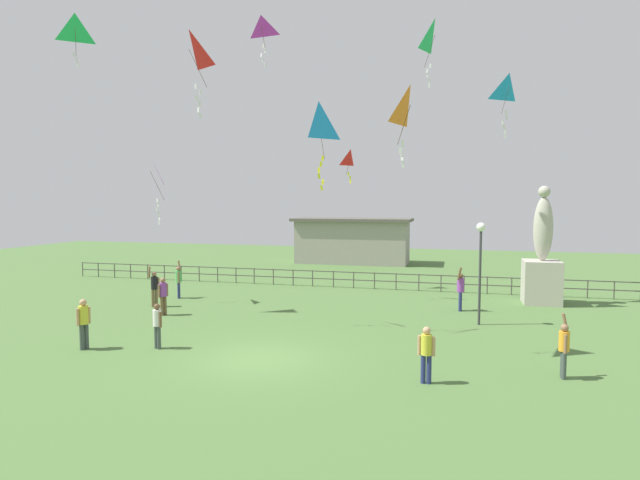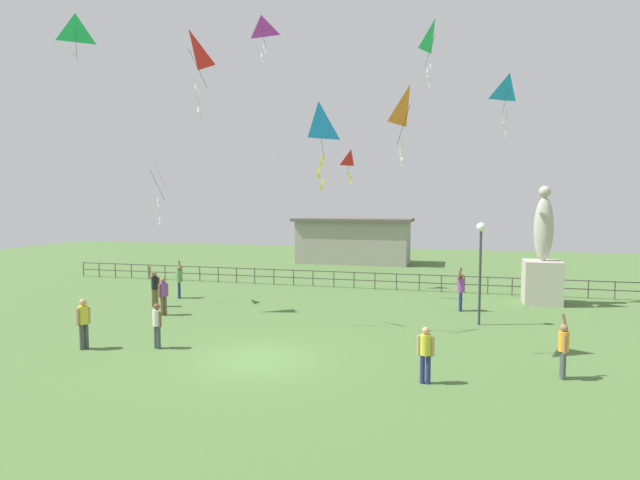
# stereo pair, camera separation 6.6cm
# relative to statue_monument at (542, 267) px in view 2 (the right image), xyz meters

# --- Properties ---
(ground_plane) EXTENTS (80.00, 80.00, 0.00)m
(ground_plane) POSITION_rel_statue_monument_xyz_m (-10.05, -11.96, -1.80)
(ground_plane) COLOR #4C7038
(statue_monument) EXTENTS (1.71, 1.71, 5.73)m
(statue_monument) POSITION_rel_statue_monument_xyz_m (0.00, 0.00, 0.00)
(statue_monument) COLOR #B2AD9E
(statue_monument) RESTS_ON ground_plane
(lamppost) EXTENTS (0.36, 0.36, 4.14)m
(lamppost) POSITION_rel_statue_monument_xyz_m (-3.11, -5.35, 1.24)
(lamppost) COLOR #38383D
(lamppost) RESTS_ON ground_plane
(person_0) EXTENTS (0.32, 0.50, 1.71)m
(person_0) POSITION_rel_statue_monument_xyz_m (-16.13, -12.40, -0.81)
(person_0) COLOR #3F4C47
(person_0) RESTS_ON ground_plane
(person_1) EXTENTS (0.31, 0.50, 1.94)m
(person_1) POSITION_rel_statue_monument_xyz_m (-17.83, -3.29, -0.82)
(person_1) COLOR navy
(person_1) RESTS_ON ground_plane
(person_2) EXTENTS (0.43, 0.29, 1.54)m
(person_2) POSITION_rel_statue_monument_xyz_m (-13.78, -11.69, -0.91)
(person_2) COLOR #3F4C47
(person_2) RESTS_ON ground_plane
(person_3) EXTENTS (0.31, 0.46, 1.66)m
(person_3) POSITION_rel_statue_monument_xyz_m (-16.41, -7.06, -0.84)
(person_3) COLOR brown
(person_3) RESTS_ON ground_plane
(person_4) EXTENTS (0.29, 0.47, 1.83)m
(person_4) POSITION_rel_statue_monument_xyz_m (-1.07, -11.40, -0.88)
(person_4) COLOR #3F4C47
(person_4) RESTS_ON ground_plane
(person_5) EXTENTS (0.46, 0.43, 1.95)m
(person_5) POSITION_rel_statue_monument_xyz_m (-17.81, -5.54, -0.82)
(person_5) COLOR brown
(person_5) RESTS_ON ground_plane
(person_6) EXTENTS (0.33, 0.52, 2.02)m
(person_6) POSITION_rel_statue_monument_xyz_m (-3.83, -2.80, -0.78)
(person_6) COLOR navy
(person_6) RESTS_ON ground_plane
(person_7) EXTENTS (0.48, 0.29, 1.58)m
(person_7) POSITION_rel_statue_monument_xyz_m (-4.79, -12.80, -0.89)
(person_7) COLOR navy
(person_7) RESTS_ON ground_plane
(kite_0) EXTENTS (1.25, 1.11, 2.97)m
(kite_0) POSITION_rel_statue_monument_xyz_m (-1.79, -0.61, 8.49)
(kite_0) COLOR #198CD1
(kite_1) EXTENTS (1.14, 1.24, 3.17)m
(kite_1) POSITION_rel_statue_monument_xyz_m (-13.89, -8.94, 8.77)
(kite_1) COLOR red
(kite_2) EXTENTS (0.78, 1.11, 2.55)m
(kite_2) POSITION_rel_statue_monument_xyz_m (-5.53, -10.40, 6.12)
(kite_2) COLOR orange
(kite_3) EXTENTS (1.20, 0.72, 2.34)m
(kite_3) POSITION_rel_statue_monument_xyz_m (-13.31, -3.01, 11.52)
(kite_3) COLOR #B22DB2
(kite_4) EXTENTS (0.89, 1.03, 3.00)m
(kite_4) POSITION_rel_statue_monument_xyz_m (-5.17, -2.63, 10.54)
(kite_4) COLOR #1EB759
(kite_5) EXTENTS (0.78, 0.83, 1.87)m
(kite_5) POSITION_rel_statue_monument_xyz_m (-9.84, 1.63, 5.54)
(kite_5) COLOR red
(kite_6) EXTENTS (1.20, 1.10, 2.17)m
(kite_6) POSITION_rel_statue_monument_xyz_m (-19.81, -7.86, 10.49)
(kite_6) COLOR #1EB759
(kite_7) EXTENTS (1.07, 1.17, 3.30)m
(kite_7) POSITION_rel_statue_monument_xyz_m (-18.32, -4.82, 4.53)
(kite_7) COLOR #B22DB2
(kite_8) EXTENTS (1.00, 1.02, 3.31)m
(kite_8) POSITION_rel_statue_monument_xyz_m (-9.11, -7.99, 6.07)
(kite_8) COLOR #198CD1
(waterfront_railing) EXTENTS (36.03, 0.06, 0.95)m
(waterfront_railing) POSITION_rel_statue_monument_xyz_m (-10.36, 2.04, -1.18)
(waterfront_railing) COLOR #4C4742
(waterfront_railing) RESTS_ON ground_plane
(pavilion_building) EXTENTS (9.43, 4.09, 3.62)m
(pavilion_building) POSITION_rel_statue_monument_xyz_m (-12.16, 14.04, 0.04)
(pavilion_building) COLOR gray
(pavilion_building) RESTS_ON ground_plane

